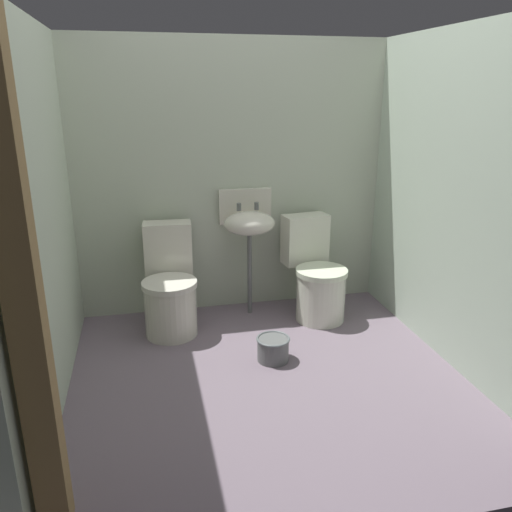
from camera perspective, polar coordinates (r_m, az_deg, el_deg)
ground_plane at (r=3.38m, az=1.06°, el=-13.47°), size 2.84×2.63×0.08m
wall_back at (r=4.08m, az=-2.76°, el=8.61°), size 2.84×0.10×2.11m
wall_left at (r=3.03m, az=-23.37°, el=3.72°), size 0.10×2.43×2.11m
wall_right at (r=3.56m, az=21.15°, el=5.98°), size 0.10×2.43×2.11m
wooden_door_post at (r=2.00m, az=-24.76°, el=-3.47°), size 0.12×0.12×2.11m
toilet_left at (r=3.83m, az=-9.63°, el=-3.71°), size 0.42×0.61×0.78m
toilet_right at (r=4.04m, az=6.74°, el=-2.41°), size 0.46×0.64×0.78m
sink at (r=3.95m, az=-0.83°, el=3.84°), size 0.42×0.35×0.99m
bucket at (r=3.46m, az=1.93°, el=-10.30°), size 0.23×0.23×0.16m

